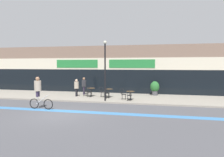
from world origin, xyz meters
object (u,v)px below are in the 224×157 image
Objects in this scene: cafe_chair_1_near at (107,92)px; pedestrian_far_end at (84,84)px; bistro_table_1 at (109,91)px; lamp_post at (105,66)px; cafe_chair_2_side at (123,93)px; cafe_chair_2_near at (129,94)px; cafe_chair_0_near at (89,91)px; cyclist_0 at (39,90)px; bistro_table_0 at (91,90)px; cafe_chair_0_side at (85,90)px; planter_pot at (155,88)px; bistro_table_2 at (130,94)px; cafe_chair_1_side at (102,91)px; pedestrian_near_end at (76,86)px.

pedestrian_far_end reaches higher than cafe_chair_1_near.
cafe_chair_1_near is at bearing -89.68° from bistro_table_1.
lamp_post is at bearing -84.47° from bistro_table_1.
cafe_chair_2_side is 0.54× the size of pedestrian_far_end.
cafe_chair_2_near is 0.89m from cafe_chair_2_side.
bistro_table_1 is 1.77m from cafe_chair_0_near.
cyclist_0 is at bearing -143.96° from cafe_chair_2_side.
bistro_table_1 is at bearing -8.30° from bistro_table_0.
cafe_chair_0_side is 0.19× the size of lamp_post.
planter_pot is 0.80× the size of pedestrian_far_end.
cafe_chair_0_near is 1.99m from pedestrian_far_end.
cafe_chair_0_side is at bearing 59.39° from cafe_chair_2_near.
planter_pot reaches higher than bistro_table_0.
bistro_table_2 is 4.59m from cafe_chair_0_side.
cafe_chair_0_near is 1.16m from cafe_chair_1_side.
cafe_chair_2_side is at bearing -128.24° from planter_pot.
cafe_chair_0_near and cafe_chair_1_side have the same top height.
cafe_chair_1_near is 2.28m from cafe_chair_2_near.
cafe_chair_2_side is (1.44, -0.33, 0.00)m from cafe_chair_1_near.
bistro_table_2 is at bearing -100.41° from cafe_chair_0_near.
lamp_post is at bearing -132.10° from cafe_chair_0_near.
cafe_chair_1_side is at bearing -72.99° from cafe_chair_0_near.
pedestrian_near_end is (-3.03, 0.52, 0.42)m from cafe_chair_1_near.
cyclist_0 reaches higher than planter_pot.
bistro_table_0 is 0.84× the size of cafe_chair_2_side.
lamp_post is at bearing -150.77° from bistro_table_2.
planter_pot is (6.30, 1.96, 0.21)m from cafe_chair_0_side.
cafe_chair_1_near is at bearing 57.39° from cafe_chair_2_near.
cafe_chair_2_side is at bearing 37.68° from cafe_chair_2_near.
pedestrian_far_end reaches higher than bistro_table_1.
cafe_chair_2_side is (3.80, -1.21, 0.00)m from cafe_chair_0_side.
lamp_post reaches higher than bistro_table_0.
cyclist_0 reaches higher than bistro_table_1.
cafe_chair_1_side is 2.55m from pedestrian_far_end.
cafe_chair_2_near is (3.81, -1.82, -0.03)m from bistro_table_0.
bistro_table_0 is at bearing 56.25° from cafe_chair_2_near.
bistro_table_0 is 0.48× the size of pedestrian_near_end.
pedestrian_near_end is (-6.98, -2.32, 0.21)m from planter_pot.
pedestrian_far_end is at bearing 53.84° from cafe_chair_1_near.
cafe_chair_1_near is 1.00× the size of cafe_chair_2_side.
cyclist_0 is (-3.75, -3.53, -1.63)m from lamp_post.
pedestrian_near_end is (-0.68, -0.36, 0.42)m from cafe_chair_0_side.
cafe_chair_1_near and cafe_chair_2_side have the same top height.
lamp_post is 2.18× the size of cyclist_0.
planter_pot reaches higher than bistro_table_1.
cafe_chair_0_near is (-3.80, 0.57, 0.01)m from bistro_table_2.
cafe_chair_2_near is 0.57× the size of pedestrian_near_end.
cafe_chair_1_side reaches higher than bistro_table_2.
cafe_chair_2_near is at bearing -109.29° from cafe_chair_0_near.
pedestrian_far_end is at bearing 51.97° from cafe_chair_2_near.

